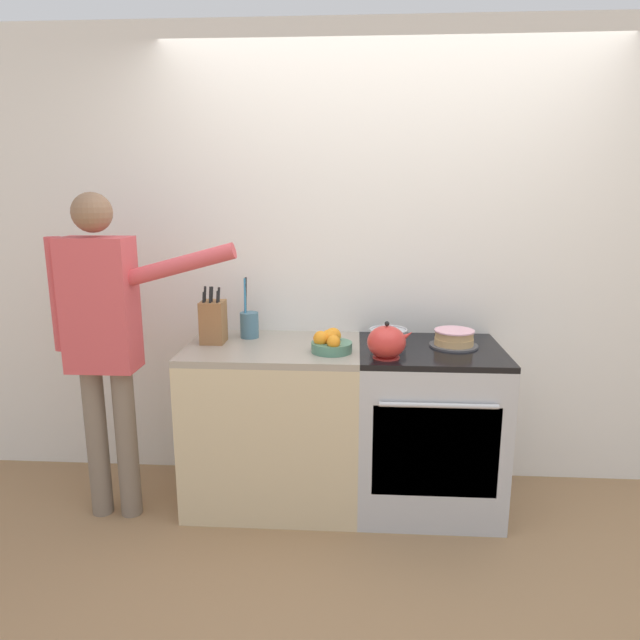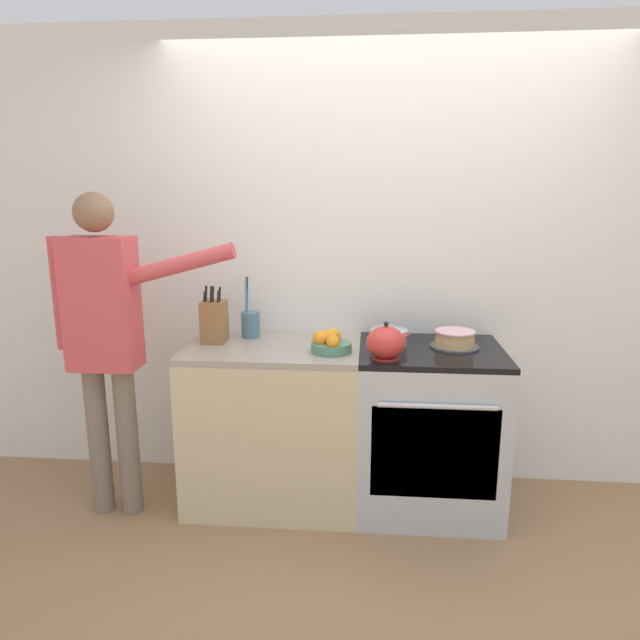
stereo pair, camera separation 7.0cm
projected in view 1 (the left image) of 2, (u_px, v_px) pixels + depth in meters
ground_plane at (386, 533)px, 2.90m from camera, size 16.00×16.00×0.00m
wall_back at (386, 263)px, 3.27m from camera, size 8.00×0.04×2.60m
counter_cabinet at (275, 423)px, 3.16m from camera, size 0.93×0.65×0.89m
stove_range at (428, 427)px, 3.10m from camera, size 0.75×0.69×0.89m
layer_cake at (454, 339)px, 3.03m from camera, size 0.26×0.26×0.09m
tea_kettle at (387, 342)px, 2.81m from camera, size 0.23×0.19×0.19m
mixing_bowl at (388, 336)px, 3.06m from camera, size 0.20×0.20×0.09m
knife_block at (213, 321)px, 3.09m from camera, size 0.13×0.14×0.31m
utensil_crock at (249, 324)px, 3.20m from camera, size 0.10×0.10×0.34m
fruit_bowl at (330, 343)px, 2.92m from camera, size 0.21×0.21×0.12m
person_baker at (104, 330)px, 2.86m from camera, size 0.95×0.20×1.70m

